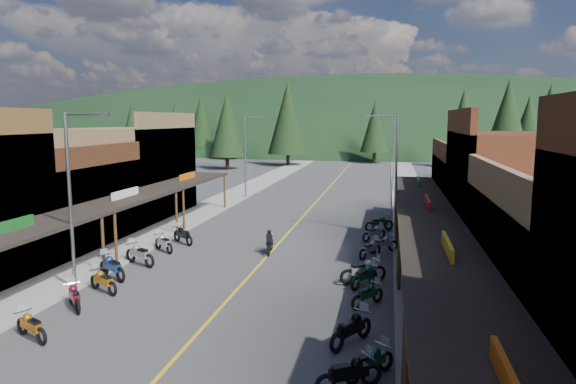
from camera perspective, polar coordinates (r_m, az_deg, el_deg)
The scene contains 44 objects.
ground at distance 27.88m, azimuth -3.05°, elevation -7.92°, with size 220.00×220.00×0.00m, color #38383A.
centerline at distance 47.08m, azimuth 2.94°, elevation -1.32°, with size 0.15×90.00×0.01m, color gold.
sidewalk_west at distance 49.06m, azimuth -7.17°, elevation -0.91°, with size 3.40×94.00×0.15m, color gray.
sidewalk_east at distance 46.64m, azimuth 13.58°, elevation -1.54°, with size 3.40×94.00×0.15m, color gray.
shop_west_2 at distance 34.76m, azimuth -24.90°, elevation -1.20°, with size 10.90×9.00×6.20m.
shop_west_3 at distance 42.70m, azimuth -17.45°, elevation 2.11°, with size 10.90×10.20×8.20m.
shop_east_2 at distance 28.88m, azimuth 25.39°, elevation -0.99°, with size 10.90×9.00×8.20m.
shop_east_3 at distance 38.30m, azimuth 21.79°, elevation -0.23°, with size 10.90×10.20×6.20m.
streetlight_0 at distance 24.37m, azimuth -22.82°, elevation -0.15°, with size 2.16×0.18×8.00m.
streetlight_1 at distance 49.96m, azimuth -4.63°, elevation 4.35°, with size 2.16×0.18×8.00m.
streetlight_2 at distance 34.13m, azimuth 11.68°, elevation 2.49°, with size 2.16×0.18×8.00m.
streetlight_3 at distance 56.07m, azimuth 11.53°, elevation 4.61°, with size 2.16×0.18×8.00m.
ridge_hill at distance 161.29m, azimuth 8.86°, elevation 5.24°, with size 310.00×140.00×60.00m, color black.
pine_0 at distance 99.58m, azimuth -16.87°, elevation 7.03°, with size 5.04×5.04×11.00m.
pine_1 at distance 100.75m, azimuth -6.57°, elevation 7.76°, with size 5.88×5.88×12.50m.
pine_2 at distance 85.61m, azimuth -0.01°, elevation 8.27°, with size 6.72×6.72×14.00m.
pine_3 at distance 92.02m, azimuth 9.63°, elevation 7.21°, with size 5.04×5.04×11.00m.
pine_4 at distance 86.72m, azimuth 18.88°, elevation 7.34°, with size 5.88×5.88×12.50m.
pine_5 at distance 101.73m, azimuth 27.04°, elevation 7.37°, with size 6.72×6.72×14.00m.
pine_7 at distance 109.05m, azimuth -9.65°, elevation 7.72°, with size 5.88×5.88×12.50m.
pine_8 at distance 71.94m, azimuth -12.35°, elevation 6.53°, with size 4.48×4.48×10.00m.
pine_9 at distance 73.08m, azimuth 25.10°, elevation 6.29°, with size 4.93×4.93×10.80m.
pine_10 at distance 79.87m, azimuth -6.83°, elevation 7.37°, with size 5.38×5.38×11.60m.
pine_11 at distance 65.36m, azimuth 23.17°, elevation 6.99°, with size 5.82×5.82×12.40m.
bike_west_3 at distance 20.58m, azimuth -26.65°, elevation -13.05°, with size 0.65×1.96×1.12m, color #A0560B, non-canonical shape.
bike_west_4 at distance 23.01m, azimuth -22.65°, elevation -10.57°, with size 0.66×1.98×1.13m, color maroon, non-canonical shape.
bike_west_5 at distance 24.60m, azimuth -19.85°, elevation -9.17°, with size 0.68×2.05×1.17m, color #9A590B, non-canonical shape.
bike_west_6 at distance 26.45m, azimuth -18.97°, elevation -7.75°, with size 0.78×2.33×1.33m, color navy, non-canonical shape.
bike_west_7 at distance 28.42m, azimuth -16.16°, elevation -6.54°, with size 0.77×2.32×1.33m, color gray, non-canonical shape.
bike_west_8 at distance 30.95m, azimuth -13.66°, elevation -5.40°, with size 0.69×2.06×1.18m, color #96979C, non-canonical shape.
bike_west_9 at distance 32.59m, azimuth -11.61°, elevation -4.61°, with size 0.72×2.16×1.23m, color black, non-canonical shape.
bike_east_2 at distance 15.48m, azimuth 6.78°, elevation -19.22°, with size 0.69×2.07×1.18m, color black, non-canonical shape.
bike_east_3 at distance 16.28m, azimuth 9.11°, elevation -18.00°, with size 0.64×1.92×1.10m, color #0C3E1B, non-canonical shape.
bike_east_4 at distance 18.22m, azimuth 7.04°, elevation -14.69°, with size 0.75×2.25×1.29m, color black, non-canonical shape.
bike_east_5 at distance 21.84m, azimuth 8.82°, elevation -11.09°, with size 0.64×1.91×1.09m, color #0E461F, non-canonical shape.
bike_east_6 at distance 24.15m, azimuth 8.48°, elevation -9.12°, with size 0.67×2.01×1.15m, color #0D451E, non-canonical shape.
bike_east_7 at distance 24.68m, azimuth 8.36°, elevation -8.51°, with size 0.78×2.34×1.34m, color #9F9FA4, non-canonical shape.
bike_east_8 at distance 29.13m, azimuth 9.11°, elevation -6.16°, with size 0.66×1.99×1.14m, color gray, non-canonical shape.
bike_east_9 at distance 30.42m, azimuth 10.47°, elevation -5.58°, with size 0.66×1.98×1.13m, color gray, non-canonical shape.
bike_east_10 at distance 33.18m, azimuth 9.54°, elevation -4.44°, with size 0.65×1.95×1.11m, color gray, non-canonical shape.
bike_east_11 at distance 36.05m, azimuth 10.09°, elevation -3.34°, with size 0.73×2.18×1.25m, color #0D451B, non-canonical shape.
rider_on_bike at distance 29.68m, azimuth -2.02°, elevation -5.77°, with size 0.85×1.95×1.44m.
pedestrian_east_a at distance 23.82m, azimuth 15.09°, elevation -8.53°, with size 0.61×0.40×1.67m, color #2F2234.
pedestrian_east_b at distance 38.55m, azimuth 12.61°, elevation -2.02°, with size 0.88×0.51×1.81m, color brown.
Camera 1 is at (6.63, -25.97, 7.67)m, focal length 32.00 mm.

